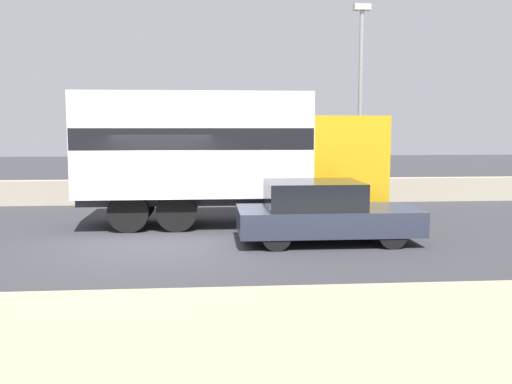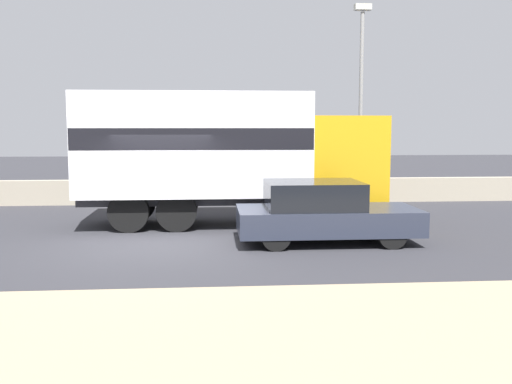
# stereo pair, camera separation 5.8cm
# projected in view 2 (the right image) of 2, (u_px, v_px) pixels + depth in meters

# --- Properties ---
(ground_plane) EXTENTS (80.00, 80.00, 0.00)m
(ground_plane) POSITION_uv_depth(u_px,v_px,m) (159.00, 243.00, 13.23)
(ground_plane) COLOR #2D2D33
(dirt_shoulder_foreground) EXTENTS (60.00, 6.54, 0.04)m
(dirt_shoulder_foreground) POSITION_uv_depth(u_px,v_px,m) (99.00, 376.00, 6.15)
(dirt_shoulder_foreground) COLOR #9E896B
(dirt_shoulder_foreground) RESTS_ON ground_plane
(stone_wall_backdrop) EXTENTS (60.00, 0.35, 0.86)m
(stone_wall_backdrop) POSITION_uv_depth(u_px,v_px,m) (176.00, 192.00, 20.02)
(stone_wall_backdrop) COLOR #A39984
(stone_wall_backdrop) RESTS_ON ground_plane
(street_lamp) EXTENTS (0.56, 0.28, 6.80)m
(street_lamp) POSITION_uv_depth(u_px,v_px,m) (361.00, 90.00, 19.50)
(street_lamp) COLOR gray
(street_lamp) RESTS_ON ground_plane
(box_truck) EXTENTS (8.16, 2.54, 3.58)m
(box_truck) POSITION_uv_depth(u_px,v_px,m) (221.00, 150.00, 15.47)
(box_truck) COLOR gold
(box_truck) RESTS_ON ground_plane
(car_hatchback) EXTENTS (4.18, 1.88, 1.44)m
(car_hatchback) POSITION_uv_depth(u_px,v_px,m) (323.00, 212.00, 13.26)
(car_hatchback) COLOR #282D3D
(car_hatchback) RESTS_ON ground_plane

